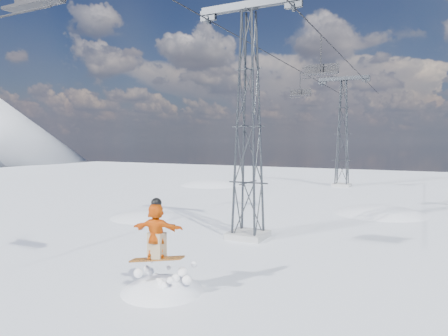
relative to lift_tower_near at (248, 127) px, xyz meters
The scene contains 7 objects.
ground 9.72m from the lift_tower_near, 95.71° to the right, with size 120.00×120.00×0.00m, color white.
snow_terrain 20.81m from the lift_tower_near, 112.81° to the left, with size 39.00×37.00×22.00m.
lift_tower_near is the anchor object (origin of this frame).
lift_tower_far 25.00m from the lift_tower_near, 90.00° to the left, with size 5.20×1.80×11.43m.
haul_cables 12.70m from the lift_tower_near, 90.00° to the left, with size 4.46×51.00×0.06m.
lift_chair_mid 6.79m from the lift_tower_near, 67.99° to the left, with size 1.98×0.57×2.46m.
lift_chair_far 17.15m from the lift_tower_near, 97.54° to the left, with size 1.86×0.53×2.30m.
Camera 1 is at (8.48, -9.93, 4.80)m, focal length 32.00 mm.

